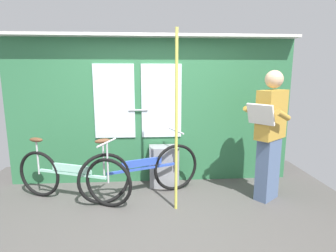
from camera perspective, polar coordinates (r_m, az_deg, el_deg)
name	(u,v)px	position (r m, az deg, el deg)	size (l,w,h in m)	color
ground_plane	(154,219)	(3.43, -3.00, -18.78)	(5.29, 3.96, 0.04)	#474442
train_door_wall	(151,108)	(4.19, -3.56, 3.81)	(4.29, 0.28, 2.22)	#2D6B42
bicycle_near_door	(142,171)	(3.80, -5.51, -9.32)	(1.62, 0.72, 0.90)	black
bicycle_leaning_behind	(72,176)	(3.87, -19.39, -9.82)	(1.61, 0.72, 0.86)	black
passenger_reading_newspaper	(270,133)	(3.81, 20.41, -1.45)	(0.63, 0.60, 1.72)	slate
trash_bin_by_wall	(164,166)	(4.18, -0.86, -8.29)	(0.43, 0.28, 0.61)	gray
handrail_pole	(176,123)	(3.26, 1.74, 0.55)	(0.04, 0.04, 2.18)	#C6C14C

